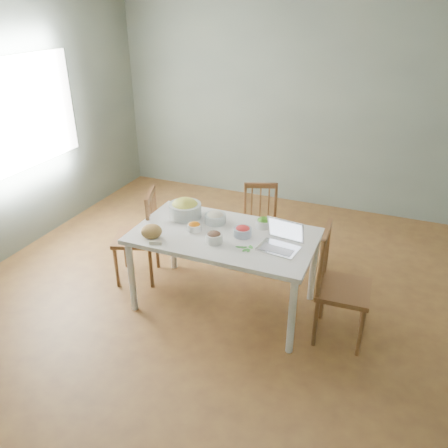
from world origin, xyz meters
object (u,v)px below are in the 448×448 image
at_px(bread_boule, 151,231).
at_px(bowl_squash, 185,208).
at_px(chair_left, 135,236).
at_px(dining_table, 224,270).
at_px(laptop, 279,238).
at_px(chair_far, 260,227).
at_px(chair_right, 344,287).

height_order(bread_boule, bowl_squash, bowl_squash).
bearing_deg(chair_left, dining_table, 64.27).
bearing_deg(chair_left, laptop, 63.27).
relative_size(chair_far, bowl_squash, 2.83).
bearing_deg(chair_far, bread_boule, -138.15).
distance_m(chair_left, laptop, 1.59).
bearing_deg(dining_table, chair_left, 174.55).
bearing_deg(chair_far, chair_left, -164.52).
bearing_deg(bread_boule, bowl_squash, 80.61).
distance_m(dining_table, chair_far, 0.86).
xyz_separation_m(chair_left, laptop, (1.53, -0.17, 0.39)).
bearing_deg(chair_left, bread_boule, 28.50).
bearing_deg(chair_right, chair_far, 45.83).
bearing_deg(chair_far, laptop, -83.69).
relative_size(chair_left, laptop, 2.98).
height_order(chair_right, laptop, chair_right).
bearing_deg(chair_far, bowl_squash, -148.92).
distance_m(bread_boule, bowl_squash, 0.49).
bearing_deg(chair_left, chair_far, 104.96).
bearing_deg(chair_far, dining_table, -114.09).
relative_size(chair_far, chair_left, 0.90).
relative_size(chair_right, bread_boule, 5.51).
distance_m(chair_left, chair_right, 2.10).
distance_m(chair_right, laptop, 0.68).
relative_size(chair_far, chair_right, 0.86).
xyz_separation_m(chair_left, bowl_squash, (0.53, 0.09, 0.36)).
distance_m(dining_table, bowl_squash, 0.70).
xyz_separation_m(chair_far, chair_right, (1.02, -0.90, 0.07)).
xyz_separation_m(dining_table, chair_far, (0.06, 0.86, 0.06)).
bearing_deg(chair_left, chair_right, 65.99).
height_order(chair_far, chair_left, chair_left).
relative_size(dining_table, chair_left, 1.67).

